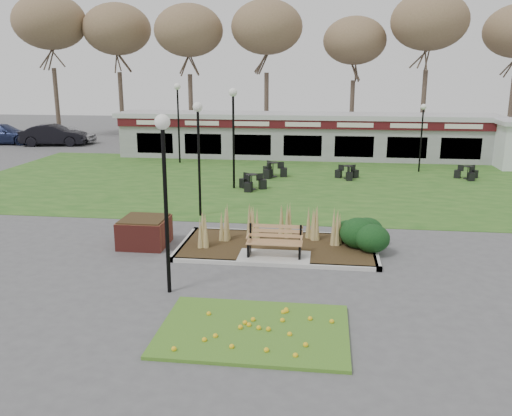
# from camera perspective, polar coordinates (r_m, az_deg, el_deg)

# --- Properties ---
(ground) EXTENTS (100.00, 100.00, 0.00)m
(ground) POSITION_cam_1_polar(r_m,az_deg,el_deg) (16.60, 1.89, -5.65)
(ground) COLOR #515154
(ground) RESTS_ON ground
(lawn) EXTENTS (34.00, 16.00, 0.02)m
(lawn) POSITION_cam_1_polar(r_m,az_deg,el_deg) (28.14, 4.26, 2.75)
(lawn) COLOR #26591C
(lawn) RESTS_ON ground
(flower_bed) EXTENTS (4.20, 3.00, 0.16)m
(flower_bed) POSITION_cam_1_polar(r_m,az_deg,el_deg) (12.37, -0.23, -12.63)
(flower_bed) COLOR #3F7521
(flower_bed) RESTS_ON ground
(planting_bed) EXTENTS (6.75, 3.40, 1.27)m
(planting_bed) POSITION_cam_1_polar(r_m,az_deg,el_deg) (17.69, 6.44, -3.19)
(planting_bed) COLOR #332014
(planting_bed) RESTS_ON ground
(park_bench) EXTENTS (1.70, 0.66, 0.93)m
(park_bench) POSITION_cam_1_polar(r_m,az_deg,el_deg) (16.64, 1.99, -3.45)
(park_bench) COLOR #AC884D
(park_bench) RESTS_ON ground
(brick_planter) EXTENTS (1.50, 1.50, 0.95)m
(brick_planter) POSITION_cam_1_polar(r_m,az_deg,el_deg) (18.29, -11.65, -2.45)
(brick_planter) COLOR maroon
(brick_planter) RESTS_ON ground
(food_pavilion) EXTENTS (24.60, 3.40, 2.90)m
(food_pavilion) POSITION_cam_1_polar(r_m,az_deg,el_deg) (35.76, 5.04, 7.62)
(food_pavilion) COLOR gray
(food_pavilion) RESTS_ON ground
(tree_backdrop) EXTENTS (47.24, 5.24, 10.36)m
(tree_backdrop) POSITION_cam_1_polar(r_m,az_deg,el_deg) (43.62, 5.74, 17.89)
(tree_backdrop) COLOR #47382B
(tree_backdrop) RESTS_ON ground
(lamp_post_near_left) EXTENTS (0.38, 0.38, 4.64)m
(lamp_post_near_left) POSITION_cam_1_polar(r_m,az_deg,el_deg) (13.65, -9.65, 4.46)
(lamp_post_near_left) COLOR black
(lamp_post_near_left) RESTS_ON ground
(lamp_post_mid_left) EXTENTS (0.37, 0.37, 4.48)m
(lamp_post_mid_left) POSITION_cam_1_polar(r_m,az_deg,el_deg) (21.12, -6.09, 7.75)
(lamp_post_mid_left) COLOR black
(lamp_post_mid_left) RESTS_ON ground
(lamp_post_mid_right) EXTENTS (0.40, 0.40, 4.83)m
(lamp_post_mid_right) POSITION_cam_1_polar(r_m,az_deg,el_deg) (26.09, -2.41, 9.65)
(lamp_post_mid_right) COLOR black
(lamp_post_mid_right) RESTS_ON ground
(lamp_post_far_right) EXTENTS (0.32, 0.32, 3.82)m
(lamp_post_far_right) POSITION_cam_1_polar(r_m,az_deg,el_deg) (31.84, 17.11, 8.57)
(lamp_post_far_right) COLOR black
(lamp_post_far_right) RESTS_ON ground
(lamp_post_far_left) EXTENTS (0.40, 0.40, 4.86)m
(lamp_post_far_left) POSITION_cam_1_polar(r_m,az_deg,el_deg) (33.81, -8.22, 10.65)
(lamp_post_far_left) COLOR black
(lamp_post_far_left) RESTS_ON ground
(bistro_set_a) EXTENTS (1.40, 1.32, 0.75)m
(bistro_set_a) POSITION_cam_1_polar(r_m,az_deg,el_deg) (26.23, -0.46, 2.51)
(bistro_set_a) COLOR black
(bistro_set_a) RESTS_ON ground
(bistro_set_b) EXTENTS (1.29, 1.21, 0.69)m
(bistro_set_b) POSITION_cam_1_polar(r_m,az_deg,el_deg) (29.27, 9.61, 3.52)
(bistro_set_b) COLOR black
(bistro_set_b) RESTS_ON ground
(bistro_set_c) EXTENTS (1.38, 1.48, 0.79)m
(bistro_set_c) POSITION_cam_1_polar(r_m,az_deg,el_deg) (29.37, 1.80, 3.82)
(bistro_set_c) COLOR black
(bistro_set_c) RESTS_ON ground
(bistro_set_d) EXTENTS (1.29, 1.19, 0.69)m
(bistro_set_d) POSITION_cam_1_polar(r_m,az_deg,el_deg) (30.90, 21.36, 3.30)
(bistro_set_d) COLOR black
(bistro_set_d) RESTS_ON ground
(car_silver) EXTENTS (4.15, 1.76, 1.40)m
(car_silver) POSITION_cam_1_polar(r_m,az_deg,el_deg) (45.11, -19.05, 7.31)
(car_silver) COLOR #BABABF
(car_silver) RESTS_ON ground
(car_black) EXTENTS (5.09, 2.46, 1.61)m
(car_black) POSITION_cam_1_polar(r_m,az_deg,el_deg) (44.33, -20.50, 7.21)
(car_black) COLOR black
(car_black) RESTS_ON ground
(car_blue) EXTENTS (5.59, 2.89, 1.55)m
(car_blue) POSITION_cam_1_polar(r_m,az_deg,el_deg) (46.80, -25.12, 7.07)
(car_blue) COLOR navy
(car_blue) RESTS_ON ground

